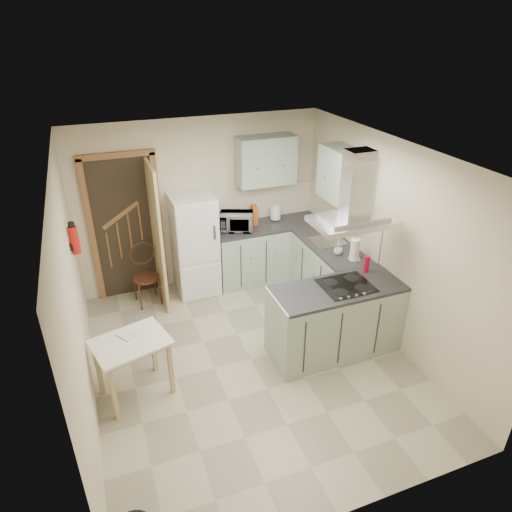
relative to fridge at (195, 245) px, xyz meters
name	(u,v)px	position (x,y,z in m)	size (l,w,h in m)	color
floor	(251,359)	(0.20, -1.80, -0.75)	(4.20, 4.20, 0.00)	tan
ceiling	(250,156)	(0.20, -1.80, 1.75)	(4.20, 4.20, 0.00)	silver
back_wall	(201,204)	(0.20, 0.30, 0.50)	(3.60, 3.60, 0.00)	beige
left_wall	(75,302)	(-1.60, -1.80, 0.50)	(4.20, 4.20, 0.00)	beige
right_wall	(390,243)	(2.00, -1.80, 0.50)	(4.20, 4.20, 0.00)	beige
doorway	(126,228)	(-0.90, 0.27, 0.30)	(1.10, 0.12, 2.10)	brown
fridge	(195,245)	(0.00, 0.00, 0.00)	(0.60, 0.60, 1.50)	white
counter_back	(250,254)	(0.86, 0.00, -0.30)	(1.08, 0.60, 0.90)	#9EB2A0
counter_right	(320,264)	(1.70, -0.68, -0.30)	(0.60, 1.95, 0.90)	#9EB2A0
splashback	(262,202)	(1.16, 0.29, 0.40)	(1.68, 0.02, 0.50)	beige
wall_cabinet_back	(266,160)	(1.15, 0.12, 1.10)	(0.85, 0.35, 0.70)	#9EB2A0
wall_cabinet_right	(345,177)	(1.82, -0.95, 1.10)	(0.35, 0.90, 0.70)	#9EB2A0
peninsula	(336,319)	(1.22, -1.98, -0.30)	(1.55, 0.65, 0.90)	#9EB2A0
hob	(346,285)	(1.32, -1.98, 0.16)	(0.58, 0.50, 0.01)	black
extractor_hood	(353,221)	(1.32, -1.98, 0.97)	(0.90, 0.55, 0.10)	silver
sink	(328,241)	(1.70, -0.85, 0.16)	(0.45, 0.40, 0.01)	silver
fire_extinguisher	(74,240)	(-1.54, -0.90, 0.75)	(0.10, 0.10, 0.32)	#B2140F
drop_leaf_table	(134,368)	(-1.16, -1.87, -0.40)	(0.75, 0.56, 0.70)	tan
bentwood_chair	(146,278)	(-0.75, -0.10, -0.34)	(0.37, 0.37, 0.82)	#4D3219
microwave	(236,222)	(0.64, -0.02, 0.28)	(0.47, 0.32, 0.26)	black
kettle	(275,213)	(1.32, 0.12, 0.27)	(0.16, 0.16, 0.23)	white
cereal_box	(254,215)	(0.97, 0.11, 0.29)	(0.07, 0.19, 0.28)	#CA5517
soap_bottle	(327,226)	(1.85, -0.55, 0.23)	(0.07, 0.08, 0.16)	#A2A1AD
paper_towel	(355,249)	(1.75, -1.45, 0.30)	(0.12, 0.12, 0.30)	white
cup	(338,251)	(1.64, -1.24, 0.19)	(0.11, 0.11, 0.09)	silver
red_bottle	(366,264)	(1.72, -1.77, 0.26)	(0.07, 0.07, 0.21)	#B80F32
book	(121,335)	(-1.24, -1.79, 0.00)	(0.14, 0.19, 0.09)	#9A4A33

